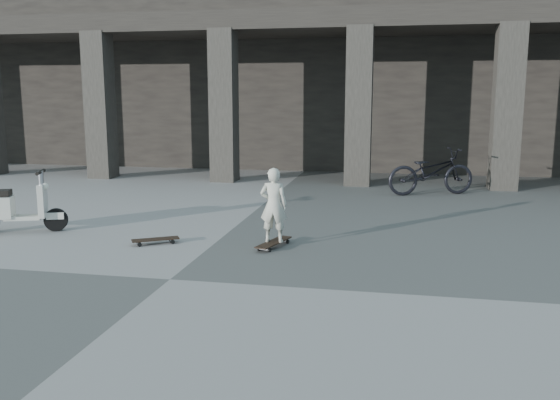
% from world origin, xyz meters
% --- Properties ---
extents(ground, '(90.00, 90.00, 0.00)m').
position_xyz_m(ground, '(0.00, 0.00, 0.00)').
color(ground, '#50504D').
rests_on(ground, ground).
extents(colonnade, '(28.00, 8.82, 6.00)m').
position_xyz_m(colonnade, '(-0.00, 13.77, 3.03)').
color(colonnade, black).
rests_on(colonnade, ground).
extents(longboard, '(0.44, 0.87, 0.09)m').
position_xyz_m(longboard, '(0.96, 1.85, 0.07)').
color(longboard, black).
rests_on(longboard, ground).
extents(skateboard_spare, '(0.72, 0.53, 0.09)m').
position_xyz_m(skateboard_spare, '(-0.90, 1.66, 0.07)').
color(skateboard_spare, black).
rests_on(skateboard_spare, ground).
extents(child, '(0.42, 0.28, 1.15)m').
position_xyz_m(child, '(0.96, 1.85, 0.66)').
color(child, beige).
rests_on(child, longboard).
extents(scooter, '(1.46, 0.76, 1.06)m').
position_xyz_m(scooter, '(-3.71, 1.90, 0.42)').
color(scooter, black).
rests_on(scooter, ground).
extents(bicycle, '(2.19, 1.43, 1.09)m').
position_xyz_m(bicycle, '(3.57, 7.30, 0.54)').
color(bicycle, black).
rests_on(bicycle, ground).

